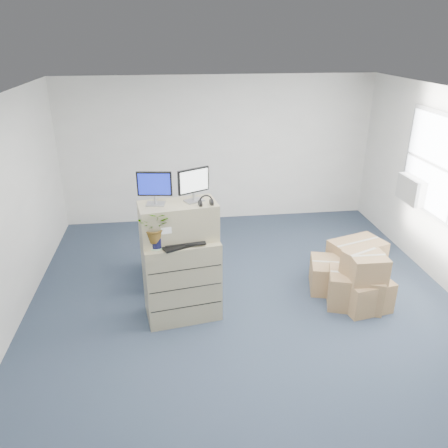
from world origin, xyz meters
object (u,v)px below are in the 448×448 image
at_px(potted_plant, 155,230).
at_px(office_chair, 172,252).
at_px(filing_cabinet_lower, 182,278).
at_px(water_bottle, 181,229).
at_px(monitor_left, 155,186).
at_px(keyboard, 183,243).
at_px(monitor_right, 194,183).

relative_size(potted_plant, office_chair, 0.52).
xyz_separation_m(filing_cabinet_lower, water_bottle, (0.02, 0.07, 0.68)).
bearing_deg(filing_cabinet_lower, monitor_left, 160.88).
bearing_deg(keyboard, potted_plant, 161.87).
relative_size(monitor_right, office_chair, 0.48).
bearing_deg(office_chair, potted_plant, 71.63).
bearing_deg(filing_cabinet_lower, office_chair, 87.28).
bearing_deg(monitor_left, filing_cabinet_lower, -2.53).
height_order(water_bottle, office_chair, water_bottle).
height_order(keyboard, potted_plant, potted_plant).
height_order(monitor_right, keyboard, monitor_right).
bearing_deg(potted_plant, keyboard, 6.84).
distance_m(keyboard, office_chair, 1.33).
xyz_separation_m(keyboard, office_chair, (-0.15, 1.13, -0.68)).
xyz_separation_m(water_bottle, office_chair, (-0.13, 0.94, -0.80)).
xyz_separation_m(monitor_right, keyboard, (-0.16, -0.23, -0.69)).
height_order(water_bottle, potted_plant, potted_plant).
height_order(filing_cabinet_lower, office_chair, filing_cabinet_lower).
distance_m(filing_cabinet_lower, water_bottle, 0.68).
height_order(monitor_left, office_chair, monitor_left).
bearing_deg(monitor_left, keyboard, -21.62).
xyz_separation_m(water_bottle, potted_plant, (-0.31, -0.23, 0.10)).
relative_size(monitor_left, water_bottle, 1.67).
relative_size(filing_cabinet_lower, potted_plant, 2.44).
xyz_separation_m(potted_plant, office_chair, (0.18, 1.17, -0.90)).
xyz_separation_m(filing_cabinet_lower, keyboard, (0.04, -0.13, 0.57)).
bearing_deg(potted_plant, office_chair, 81.23).
distance_m(monitor_left, office_chair, 1.68).
xyz_separation_m(monitor_left, water_bottle, (0.29, 0.02, -0.58)).
distance_m(filing_cabinet_lower, potted_plant, 0.85).
relative_size(water_bottle, potted_plant, 0.55).
distance_m(keyboard, potted_plant, 0.39).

